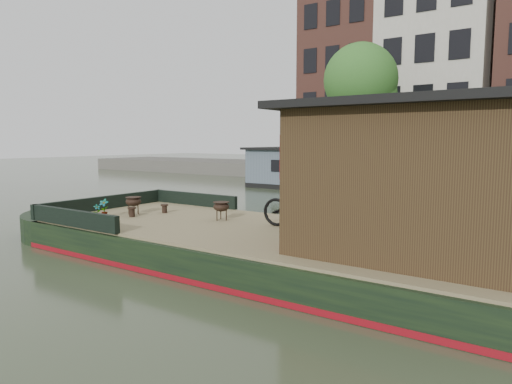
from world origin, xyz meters
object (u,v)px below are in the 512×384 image
Objects in this scene: potted_plant_a at (104,208)px; brazier_rear at (134,206)px; cabin at (419,177)px; brazier_front at (221,211)px; dinghy at (337,192)px; bicycle at (302,206)px.

potted_plant_a is 1.02× the size of brazier_rear.
brazier_rear is at bearing -179.00° from cabin.
brazier_front is 0.12× the size of dinghy.
bicycle reaches higher than brazier_rear.
brazier_rear is (-4.34, -0.71, -0.25)m from bicycle.
bicycle is 4.19× the size of brazier_front.
cabin is 11.17m from dinghy.
brazier_front is 0.98× the size of brazier_rear.
potted_plant_a is 0.12× the size of dinghy.
cabin is 6.90m from brazier_rear.
bicycle reaches higher than dinghy.
brazier_rear is (0.22, 0.71, -0.00)m from potted_plant_a.
cabin reaches higher than potted_plant_a.
bicycle is 4.02× the size of potted_plant_a.
brazier_rear is at bearing 178.07° from dinghy.
bicycle is 4.78m from potted_plant_a.
cabin is 9.05× the size of potted_plant_a.
cabin reaches higher than brazier_rear.
potted_plant_a is at bearing 103.26° from bicycle.
brazier_rear is 9.65m from dinghy.
brazier_front is at bearing 13.90° from brazier_rear.
brazier_rear is 0.12× the size of dinghy.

